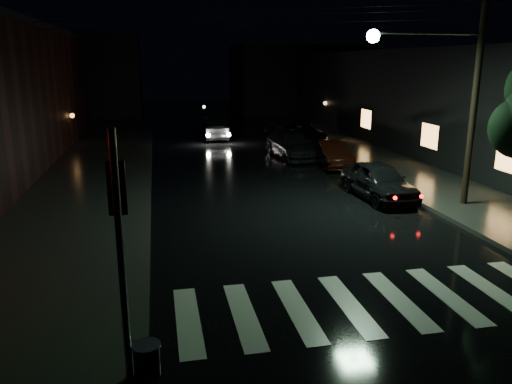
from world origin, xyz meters
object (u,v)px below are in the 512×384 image
parked_car_b (332,154)px  oncoming_car (215,128)px  parked_car_c (292,145)px  parked_car_a (379,181)px  parked_car_d (301,133)px

parked_car_b → oncoming_car: (-4.81, 10.68, 0.07)m
parked_car_c → parked_car_b: bearing=-69.4°
parked_car_a → oncoming_car: (-4.50, 16.96, 0.01)m
parked_car_c → parked_car_d: bearing=62.0°
parked_car_b → parked_car_d: 7.13m
parked_car_a → parked_car_d: (0.74, 13.40, 0.03)m
parked_car_a → parked_car_d: bearing=84.2°
parked_car_b → parked_car_d: size_ratio=0.74×
parked_car_a → parked_car_c: size_ratio=0.88×
parked_car_c → parked_car_d: 4.62m
parked_car_a → parked_car_c: 9.21m
parked_car_c → oncoming_car: bearing=108.8°
parked_car_d → parked_car_a: bearing=-90.2°
parked_car_d → oncoming_car: parked_car_d is taller
parked_car_c → oncoming_car: size_ratio=1.09×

